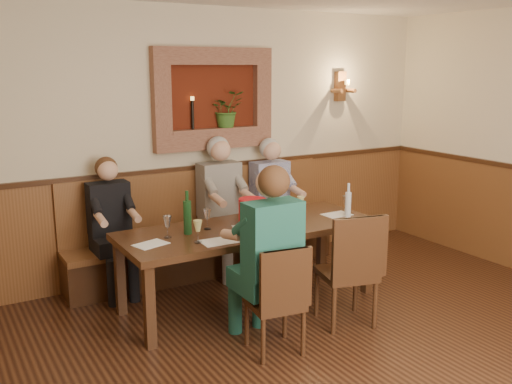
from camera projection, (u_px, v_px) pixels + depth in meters
room_shell at (402, 117)px, 3.43m from camera, size 6.04×6.04×2.82m
wainscoting at (391, 317)px, 3.72m from camera, size 6.02×6.02×1.15m
wall_niche at (217, 103)px, 6.05m from camera, size 1.36×0.30×1.06m
wall_sconce at (341, 87)px, 6.83m from camera, size 0.25×0.20×0.35m
dining_table at (249, 234)px, 5.25m from camera, size 2.40×0.90×0.75m
bench at (206, 243)px, 6.12m from camera, size 3.00×0.45×1.11m
chair_near_left at (275, 321)px, 4.42m from camera, size 0.44×0.44×0.88m
chair_near_right at (346, 292)px, 4.90m from camera, size 0.54×0.54×1.00m
person_bench_left at (113, 240)px, 5.47m from camera, size 0.39×0.48×1.35m
person_bench_mid at (224, 218)px, 6.05m from camera, size 0.44×0.54×1.47m
person_bench_right at (274, 213)px, 6.37m from camera, size 0.41×0.51×1.41m
person_chair_front at (266, 272)px, 4.46m from camera, size 0.44×0.54×1.47m
spittoon_bucket at (252, 214)px, 5.11m from camera, size 0.30×0.30×0.28m
wine_bottle_green_a at (272, 206)px, 5.22m from camera, size 0.08×0.08×0.43m
wine_bottle_green_b at (187, 216)px, 4.96m from camera, size 0.09×0.09×0.38m
water_bottle at (348, 204)px, 5.53m from camera, size 0.07×0.07×0.33m
tasting_sheet_a at (151, 244)px, 4.70m from camera, size 0.31×0.26×0.00m
tasting_sheet_b at (250, 228)px, 5.16m from camera, size 0.38×0.33×0.00m
tasting_sheet_c at (337, 214)px, 5.64m from camera, size 0.28×0.20×0.00m
tasting_sheet_d at (219, 241)px, 4.77m from camera, size 0.32×0.24×0.00m
wine_glass_0 at (301, 206)px, 5.59m from camera, size 0.08×0.08×0.19m
wine_glass_1 at (198, 231)px, 4.73m from camera, size 0.08×0.08×0.19m
wine_glass_2 at (346, 205)px, 5.61m from camera, size 0.08×0.08×0.19m
wine_glass_3 at (262, 221)px, 5.05m from camera, size 0.08×0.08×0.19m
wine_glass_4 at (167, 227)px, 4.87m from camera, size 0.08×0.08×0.19m
wine_glass_5 at (207, 219)px, 5.11m from camera, size 0.08×0.08×0.19m
wine_glass_6 at (265, 210)px, 5.43m from camera, size 0.08×0.08×0.19m
wine_glass_7 at (296, 216)px, 5.23m from camera, size 0.08×0.08×0.19m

